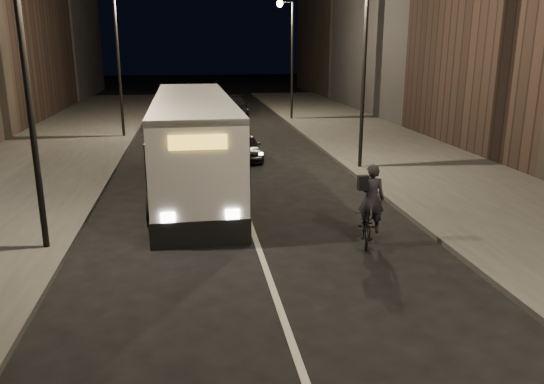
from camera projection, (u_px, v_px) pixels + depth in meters
name	position (u px, v px, depth m)	size (l,w,h in m)	color
ground	(279.00, 308.00, 11.11)	(180.00, 180.00, 0.00)	black
sidewalk_right	(404.00, 157.00, 25.67)	(7.00, 70.00, 0.16)	#363634
sidewalk_left	(35.00, 169.00, 23.17)	(7.00, 70.00, 0.16)	#363634
streetlight_right_mid	(359.00, 44.00, 21.88)	(1.20, 0.44, 8.12)	black
streetlight_right_far	(289.00, 44.00, 37.12)	(1.20, 0.44, 8.12)	black
streetlight_left_near	(34.00, 43.00, 12.70)	(1.20, 0.44, 8.12)	black
streetlight_left_far	(122.00, 44.00, 29.84)	(1.20, 0.44, 8.12)	black
city_bus	(194.00, 139.00, 20.03)	(3.17, 12.98, 3.48)	white
cyclist_on_bicycle	(369.00, 217.00, 14.55)	(1.28, 2.10, 2.28)	black
car_near	(244.00, 146.00, 25.37)	(1.47, 3.65, 1.25)	black
car_mid	(199.00, 123.00, 32.52)	(1.41, 4.05, 1.33)	#333335
car_far	(235.00, 106.00, 41.40)	(2.02, 4.97, 1.44)	black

